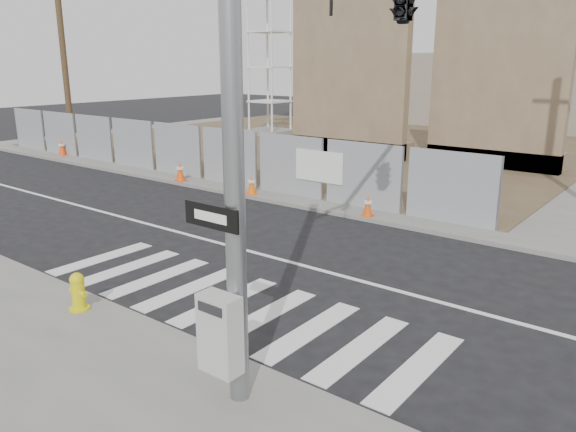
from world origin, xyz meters
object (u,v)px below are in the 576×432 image
Objects in this scene: fire_hydrant at (78,291)px; traffic_cone_d at (368,206)px; traffic_cone_a at (62,147)px; traffic_cone_b at (180,171)px; signal_pole at (357,39)px; traffic_cone_c at (252,185)px.

fire_hydrant is 8.82m from traffic_cone_d.
traffic_cone_b is (9.02, -0.59, -0.00)m from traffic_cone_a.
signal_pole is 9.24× the size of traffic_cone_a.
traffic_cone_a is at bearing 178.02° from traffic_cone_d.
signal_pole is 9.36× the size of traffic_cone_b.
traffic_cone_b is at bearing 180.00° from traffic_cone_c.
traffic_cone_d is (8.05, 0.00, -0.06)m from traffic_cone_b.
traffic_cone_a is at bearing 176.27° from traffic_cone_b.
signal_pole is 11.06× the size of traffic_cone_d.
traffic_cone_a is at bearing 177.32° from traffic_cone_c.
traffic_cone_b is at bearing 150.98° from signal_pole.
fire_hydrant reaches higher than traffic_cone_c.
fire_hydrant is 0.94× the size of traffic_cone_b.
traffic_cone_b reaches higher than traffic_cone_d.
signal_pole is 9.99× the size of fire_hydrant.
fire_hydrant is at bearing -50.88° from traffic_cone_b.
fire_hydrant is 18.67m from traffic_cone_a.
traffic_cone_b is 3.56m from traffic_cone_c.
signal_pole is 13.61m from traffic_cone_b.
fire_hydrant is at bearing -148.94° from signal_pole.
fire_hydrant is at bearing -30.08° from traffic_cone_a.
traffic_cone_d is at bearing 0.00° from traffic_cone_b.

